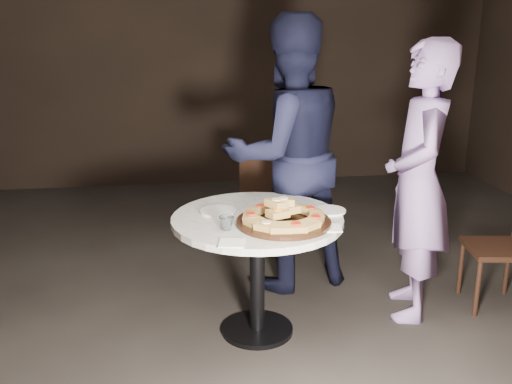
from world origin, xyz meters
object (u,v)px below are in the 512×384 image
Objects in this scene: table at (257,239)px; water_glass at (227,223)px; chair_far at (268,196)px; diner_teal at (418,183)px; chair_right at (511,240)px; diner_navy at (287,155)px; serving_board at (284,222)px; focaccia_pile at (283,214)px.

table is 15.27× the size of water_glass.
chair_far is 1.36m from diner_teal.
diner_teal is at bearing -82.29° from chair_right.
table is at bearing 51.15° from diner_navy.
table is at bearing -68.57° from diner_teal.
serving_board is (0.12, -0.15, 0.15)m from table.
serving_board is at bearing -71.75° from chair_right.
diner_navy is 0.89m from diner_teal.
serving_board is at bearing -51.32° from focaccia_pile.
focaccia_pile is 0.25× the size of diner_navy.
diner_navy is at bearing 77.27° from focaccia_pile.
diner_navy reaches higher than chair_right.
serving_board is 1.58m from chair_right.
diner_teal is at bearing 148.97° from chair_far.
chair_far is 0.70m from diner_navy.
focaccia_pile is 0.27× the size of diner_teal.
water_glass reaches higher than serving_board.
chair_far is 1.76m from chair_right.
table is 2.61× the size of focaccia_pile.
focaccia_pile is 0.55× the size of chair_far.
chair_right is (1.53, 0.25, -0.33)m from focaccia_pile.
water_glass is at bearing -171.98° from focaccia_pile.
focaccia_pile is at bearing 128.68° from serving_board.
chair_right reaches higher than table.
water_glass reaches higher than table.
water_glass is 0.99m from diner_navy.
serving_board is 6.55× the size of water_glass.
chair_right is 0.76m from diner_teal.
focaccia_pile is (0.12, -0.14, 0.19)m from table.
focaccia_pile reaches higher than serving_board.
focaccia_pile reaches higher than chair_far.
water_glass is at bearing -61.07° from diner_teal.
diner_navy reaches higher than chair_far.
focaccia_pile is 0.59× the size of chair_right.
water_glass is 0.10× the size of chair_right.
diner_navy is 1.08× the size of diner_teal.
diner_navy reaches higher than focaccia_pile.
serving_board is 0.66× the size of chair_right.
focaccia_pile is 1.38m from chair_far.
table is at bearing 44.00° from water_glass.
diner_navy is at bearing 118.27° from chair_far.
diner_navy is (0.04, -0.54, 0.44)m from chair_far.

